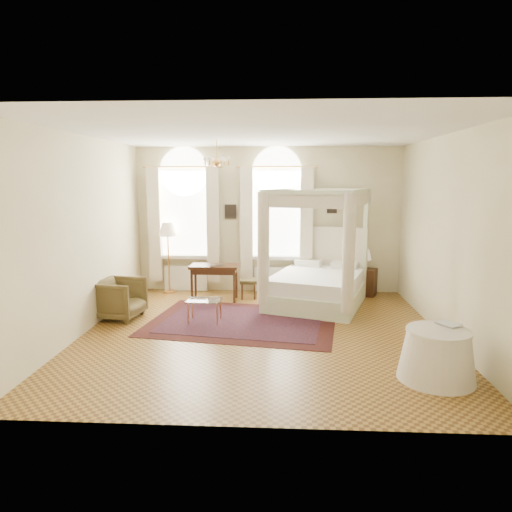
{
  "coord_description": "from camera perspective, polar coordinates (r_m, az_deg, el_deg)",
  "views": [
    {
      "loc": [
        0.31,
        -7.41,
        2.56
      ],
      "look_at": [
        -0.12,
        0.4,
        1.25
      ],
      "focal_mm": 32.0,
      "sensor_mm": 36.0,
      "label": 1
    }
  ],
  "objects": [
    {
      "name": "window_right",
      "position": [
        10.34,
        2.56,
        3.52
      ],
      "size": [
        1.62,
        0.27,
        3.29
      ],
      "color": "white",
      "rests_on": "room_walls"
    },
    {
      "name": "window_left",
      "position": [
        10.57,
        -8.91,
        3.55
      ],
      "size": [
        1.62,
        0.27,
        3.29
      ],
      "color": "white",
      "rests_on": "room_walls"
    },
    {
      "name": "nightstand_lamp",
      "position": [
        10.46,
        13.44,
        0.05
      ],
      "size": [
        0.3,
        0.3,
        0.43
      ],
      "color": "#C58B41",
      "rests_on": "nightstand"
    },
    {
      "name": "wall_pictures",
      "position": [
        10.4,
        1.96,
        5.79
      ],
      "size": [
        2.54,
        0.03,
        0.39
      ],
      "color": "black",
      "rests_on": "room_walls"
    },
    {
      "name": "side_table",
      "position": [
        6.46,
        21.68,
        -11.43
      ],
      "size": [
        0.98,
        0.98,
        0.67
      ],
      "color": "white",
      "rests_on": "ground"
    },
    {
      "name": "chandelier",
      "position": [
        8.7,
        -4.92,
        11.73
      ],
      "size": [
        0.51,
        0.45,
        0.5
      ],
      "color": "#C58B41",
      "rests_on": "room_walls"
    },
    {
      "name": "room_walls",
      "position": [
        7.44,
        0.78,
        5.0
      ],
      "size": [
        6.0,
        6.0,
        6.0
      ],
      "color": "beige",
      "rests_on": "ground"
    },
    {
      "name": "ground",
      "position": [
        7.85,
        0.75,
        -9.57
      ],
      "size": [
        6.0,
        6.0,
        0.0
      ],
      "primitive_type": "plane",
      "color": "olive",
      "rests_on": "ground"
    },
    {
      "name": "writing_desk",
      "position": [
        9.79,
        -5.24,
        -1.77
      ],
      "size": [
        1.03,
        0.54,
        0.77
      ],
      "color": "#3D1E10",
      "rests_on": "ground"
    },
    {
      "name": "oriental_rug",
      "position": [
        8.42,
        -1.71,
        -8.19
      ],
      "size": [
        3.64,
        2.86,
        0.01
      ],
      "color": "#3E130E",
      "rests_on": "ground"
    },
    {
      "name": "stool",
      "position": [
        9.97,
        -0.95,
        -3.34
      ],
      "size": [
        0.39,
        0.39,
        0.42
      ],
      "color": "#42371C",
      "rests_on": "ground"
    },
    {
      "name": "floor_lamp",
      "position": [
        10.5,
        -10.97,
        2.86
      ],
      "size": [
        0.42,
        0.42,
        1.62
      ],
      "color": "#C58B41",
      "rests_on": "ground"
    },
    {
      "name": "armchair",
      "position": [
        8.91,
        -16.73,
        -5.12
      ],
      "size": [
        0.94,
        0.92,
        0.75
      ],
      "primitive_type": "imported",
      "rotation": [
        0.0,
        0.0,
        1.42
      ],
      "color": "#4D3F21",
      "rests_on": "ground"
    },
    {
      "name": "book",
      "position": [
        6.51,
        22.35,
        -8.03
      ],
      "size": [
        0.34,
        0.36,
        0.03
      ],
      "primitive_type": "imported",
      "rotation": [
        0.0,
        0.0,
        0.58
      ],
      "color": "black",
      "rests_on": "side_table"
    },
    {
      "name": "laptop",
      "position": [
        9.7,
        -4.94,
        -1.13
      ],
      "size": [
        0.37,
        0.32,
        0.03
      ],
      "primitive_type": "imported",
      "rotation": [
        0.0,
        0.0,
        3.55
      ],
      "color": "black",
      "rests_on": "writing_desk"
    },
    {
      "name": "nightstand",
      "position": [
        10.53,
        13.59,
        -3.17
      ],
      "size": [
        0.54,
        0.52,
        0.6
      ],
      "primitive_type": "cube",
      "rotation": [
        0.0,
        0.0,
        -0.41
      ],
      "color": "#3D1E10",
      "rests_on": "ground"
    },
    {
      "name": "canopy_bed",
      "position": [
        9.47,
        7.6,
        -2.9
      ],
      "size": [
        2.36,
        2.62,
        2.38
      ],
      "color": "beige",
      "rests_on": "ground"
    },
    {
      "name": "coffee_table",
      "position": [
        8.38,
        -6.46,
        -5.71
      ],
      "size": [
        0.63,
        0.45,
        0.42
      ],
      "color": "white",
      "rests_on": "ground"
    }
  ]
}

